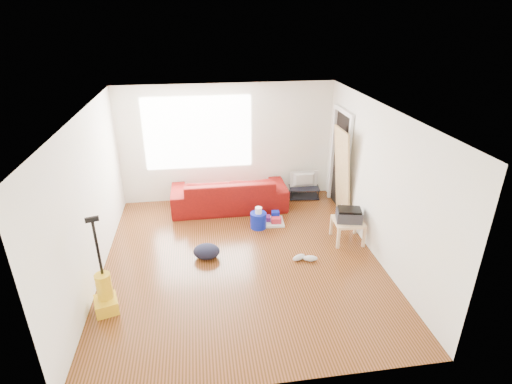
{
  "coord_description": "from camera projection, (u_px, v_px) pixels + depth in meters",
  "views": [
    {
      "loc": [
        -0.59,
        -5.61,
        3.81
      ],
      "look_at": [
        0.33,
        0.6,
        0.95
      ],
      "focal_mm": 28.0,
      "sensor_mm": 36.0,
      "label": 1
    }
  ],
  "objects": [
    {
      "name": "tv_stand",
      "position": [
        304.0,
        192.0,
        8.87
      ],
      "size": [
        0.69,
        0.45,
        0.24
      ],
      "rotation": [
        0.0,
        0.0,
        -0.12
      ],
      "color": "black",
      "rests_on": "ground"
    },
    {
      "name": "side_table",
      "position": [
        348.0,
        224.0,
        7.11
      ],
      "size": [
        0.53,
        0.53,
        0.41
      ],
      "rotation": [
        0.0,
        0.0,
        -0.06
      ],
      "color": "#DBAB7A",
      "rests_on": "ground"
    },
    {
      "name": "sneakers",
      "position": [
        305.0,
        258.0,
        6.65
      ],
      "size": [
        0.44,
        0.23,
        0.1
      ],
      "rotation": [
        0.0,
        0.0,
        -0.01
      ],
      "color": "silver",
      "rests_on": "ground"
    },
    {
      "name": "backpack",
      "position": [
        207.0,
        257.0,
        6.75
      ],
      "size": [
        0.49,
        0.41,
        0.25
      ],
      "primitive_type": "ellipsoid",
      "rotation": [
        0.0,
        0.0,
        -0.12
      ],
      "color": "black",
      "rests_on": "ground"
    },
    {
      "name": "room",
      "position": [
        244.0,
        187.0,
        6.33
      ],
      "size": [
        4.51,
        5.01,
        2.51
      ],
      "color": "#3D2608",
      "rests_on": "ground"
    },
    {
      "name": "cleaning_tray",
      "position": [
        271.0,
        220.0,
        7.84
      ],
      "size": [
        0.56,
        0.46,
        0.19
      ],
      "rotation": [
        0.0,
        0.0,
        -0.07
      ],
      "color": "silver",
      "rests_on": "ground"
    },
    {
      "name": "sofa",
      "position": [
        230.0,
        208.0,
        8.46
      ],
      "size": [
        2.37,
        0.93,
        0.69
      ],
      "primitive_type": "imported",
      "rotation": [
        0.0,
        0.0,
        3.14
      ],
      "color": "#51090A",
      "rests_on": "ground"
    },
    {
      "name": "vacuum",
      "position": [
        105.0,
        294.0,
        5.48
      ],
      "size": [
        0.38,
        0.41,
        1.43
      ],
      "rotation": [
        0.0,
        0.0,
        0.28
      ],
      "color": "gold",
      "rests_on": "ground"
    },
    {
      "name": "bucket",
      "position": [
        258.0,
        227.0,
        7.69
      ],
      "size": [
        0.37,
        0.37,
        0.31
      ],
      "primitive_type": "cylinder",
      "rotation": [
        0.0,
        0.0,
        0.21
      ],
      "color": "#0B1BA4",
      "rests_on": "ground"
    },
    {
      "name": "printer",
      "position": [
        349.0,
        215.0,
        7.03
      ],
      "size": [
        0.5,
        0.42,
        0.23
      ],
      "rotation": [
        0.0,
        0.0,
        -0.23
      ],
      "color": "#2A2A31",
      "rests_on": "side_table"
    },
    {
      "name": "tv",
      "position": [
        305.0,
        180.0,
        8.75
      ],
      "size": [
        0.62,
        0.08,
        0.36
      ],
      "primitive_type": "imported",
      "rotation": [
        0.0,
        0.0,
        3.14
      ],
      "color": "black",
      "rests_on": "tv_stand"
    },
    {
      "name": "door_panel",
      "position": [
        338.0,
        215.0,
        8.14
      ],
      "size": [
        0.23,
        0.73,
        1.81
      ],
      "primitive_type": "cube",
      "rotation": [
        0.0,
        -0.1,
        0.0
      ],
      "color": "#9A7245",
      "rests_on": "ground"
    },
    {
      "name": "toilet_paper",
      "position": [
        258.0,
        218.0,
        7.6
      ],
      "size": [
        0.13,
        0.13,
        0.12
      ],
      "primitive_type": "cylinder",
      "color": "white",
      "rests_on": "bucket"
    }
  ]
}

